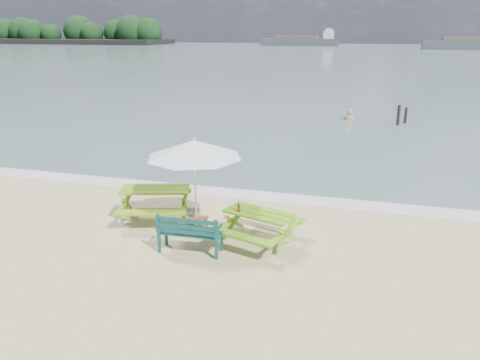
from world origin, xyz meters
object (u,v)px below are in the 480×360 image
(picnic_table_right, at_px, (259,228))
(park_bench, at_px, (191,240))
(picnic_table_left, at_px, (156,204))
(beer_bottle, at_px, (239,208))
(swimmer, at_px, (348,125))
(side_table, at_px, (197,224))
(patio_umbrella, at_px, (194,149))

(picnic_table_right, bearing_deg, park_bench, -147.71)
(picnic_table_left, xyz_separation_m, beer_bottle, (2.54, -0.82, 0.45))
(picnic_table_right, relative_size, park_bench, 1.49)
(picnic_table_left, height_order, beer_bottle, beer_bottle)
(picnic_table_right, xyz_separation_m, beer_bottle, (-0.48, -0.08, 0.48))
(picnic_table_left, bearing_deg, swimmer, 75.33)
(park_bench, relative_size, side_table, 3.03)
(picnic_table_right, distance_m, patio_umbrella, 2.45)
(park_bench, distance_m, side_table, 1.22)
(park_bench, bearing_deg, picnic_table_left, 135.11)
(picnic_table_left, relative_size, beer_bottle, 9.89)
(beer_bottle, bearing_deg, side_table, 162.88)
(park_bench, bearing_deg, patio_umbrella, 104.36)
(patio_umbrella, xyz_separation_m, swimmer, (2.88, 16.51, -2.43))
(picnic_table_right, relative_size, beer_bottle, 9.04)
(park_bench, relative_size, beer_bottle, 6.04)
(park_bench, bearing_deg, beer_bottle, 41.06)
(picnic_table_left, distance_m, patio_umbrella, 2.21)
(beer_bottle, bearing_deg, picnic_table_right, 9.74)
(picnic_table_right, height_order, side_table, picnic_table_right)
(picnic_table_left, bearing_deg, side_table, -18.59)
(side_table, bearing_deg, beer_bottle, -17.12)
(park_bench, bearing_deg, swimmer, 81.70)
(side_table, distance_m, patio_umbrella, 1.96)
(picnic_table_right, bearing_deg, patio_umbrella, 170.18)
(picnic_table_left, xyz_separation_m, picnic_table_right, (3.02, -0.74, -0.04))
(beer_bottle, bearing_deg, patio_umbrella, 162.88)
(picnic_table_right, height_order, beer_bottle, beer_bottle)
(picnic_table_right, relative_size, patio_umbrella, 0.90)
(swimmer, bearing_deg, beer_bottle, -95.63)
(picnic_table_left, relative_size, patio_umbrella, 0.99)
(picnic_table_left, height_order, park_bench, park_bench)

